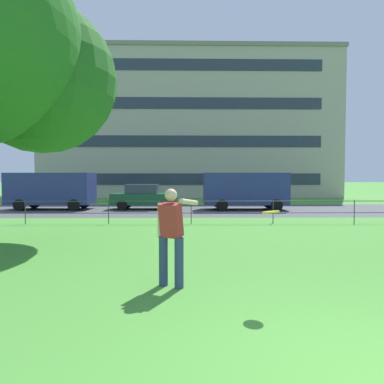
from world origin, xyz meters
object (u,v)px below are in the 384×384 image
(apartment_building_background, at_px, (190,130))
(panel_van_right, at_px, (245,189))
(car_dark_green_far_right, at_px, (144,197))
(person_thrower, at_px, (171,234))
(panel_van_left, at_px, (52,189))
(frisbee, at_px, (271,212))

(apartment_building_background, bearing_deg, panel_van_right, -80.43)
(car_dark_green_far_right, relative_size, apartment_building_background, 0.13)
(person_thrower, distance_m, panel_van_left, 16.81)
(car_dark_green_far_right, bearing_deg, person_thrower, -81.11)
(person_thrower, height_order, car_dark_green_far_right, person_thrower)
(frisbee, height_order, apartment_building_background, apartment_building_background)
(frisbee, relative_size, panel_van_right, 0.07)
(frisbee, distance_m, panel_van_left, 18.19)
(panel_van_left, relative_size, car_dark_green_far_right, 1.26)
(person_thrower, bearing_deg, frisbee, -22.84)
(panel_van_left, xyz_separation_m, panel_van_right, (11.85, -0.32, 0.00))
(frisbee, bearing_deg, person_thrower, 157.16)
(panel_van_left, distance_m, panel_van_right, 11.85)
(panel_van_left, bearing_deg, apartment_building_background, 64.53)
(person_thrower, relative_size, car_dark_green_far_right, 0.43)
(panel_van_right, xyz_separation_m, apartment_building_background, (-3.14, 18.60, 6.22))
(person_thrower, height_order, panel_van_left, panel_van_left)
(apartment_building_background, bearing_deg, person_thrower, -91.28)
(panel_van_left, height_order, apartment_building_background, apartment_building_background)
(frisbee, bearing_deg, car_dark_green_far_right, 104.18)
(person_thrower, relative_size, apartment_building_background, 0.06)
(person_thrower, relative_size, panel_van_left, 0.35)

